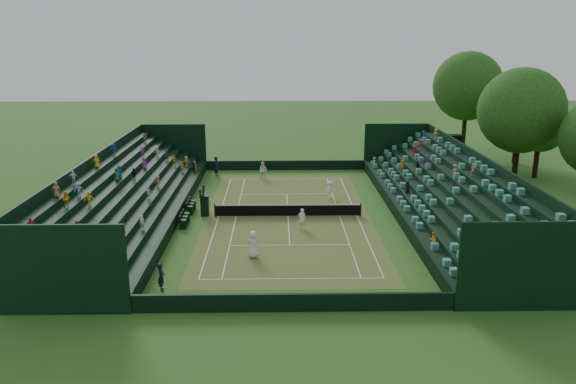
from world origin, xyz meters
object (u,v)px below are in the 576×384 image
at_px(umpire_chair, 204,203).
at_px(player_near_east, 302,219).
at_px(tennis_net, 288,210).
at_px(player_far_east, 330,189).
at_px(player_far_west, 263,171).
at_px(player_near_west, 253,245).

distance_m(umpire_chair, player_near_east, 8.31).
xyz_separation_m(tennis_net, player_far_east, (3.82, 5.05, 0.27)).
relative_size(tennis_net, player_far_west, 6.69).
distance_m(player_near_east, player_far_west, 15.31).
relative_size(player_near_east, player_far_west, 0.91).
xyz_separation_m(tennis_net, umpire_chair, (-6.63, 0.32, 0.54)).
bearing_deg(tennis_net, umpire_chair, 177.26).
xyz_separation_m(tennis_net, player_far_west, (-2.26, 11.95, 0.35)).
xyz_separation_m(player_near_west, player_far_east, (6.21, 13.58, -0.11)).
bearing_deg(player_near_west, player_near_east, -128.56).
distance_m(tennis_net, player_far_west, 12.16).
bearing_deg(tennis_net, player_far_west, 100.70).
bearing_deg(player_near_west, player_far_east, -121.68).
height_order(player_near_west, player_near_east, player_near_west).
height_order(tennis_net, player_near_east, player_near_east).
bearing_deg(player_far_west, player_near_west, -69.63).
distance_m(player_near_west, player_near_east, 6.46).
bearing_deg(umpire_chair, player_far_west, 69.41).
distance_m(player_far_west, player_far_east, 9.19).
height_order(player_near_east, player_far_west, player_far_west).
height_order(umpire_chair, player_far_west, umpire_chair).
relative_size(tennis_net, player_near_east, 7.38).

